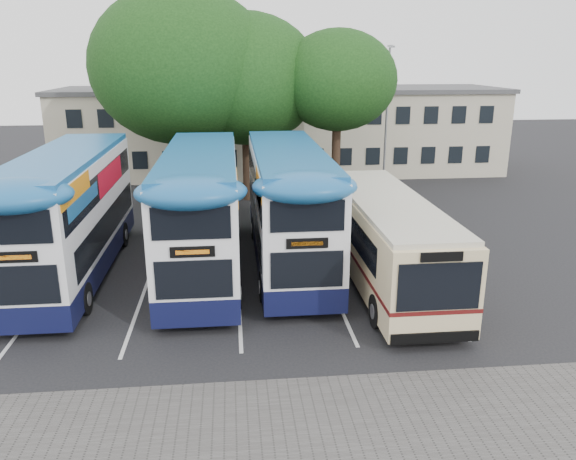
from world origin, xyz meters
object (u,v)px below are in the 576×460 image
(tree_right, at_px, (338,81))
(bus_single, at_px, (386,234))
(tree_mid, at_px, (245,79))
(bus_dd_right, at_px, (288,201))
(bus_dd_mid, at_px, (202,206))
(tree_left, at_px, (182,67))
(lamp_post, at_px, (387,111))
(bus_dd_left, at_px, (69,209))

(tree_right, relative_size, bus_single, 0.89)
(tree_mid, bearing_deg, bus_dd_right, -83.11)
(tree_mid, height_order, bus_dd_mid, tree_mid)
(tree_left, relative_size, bus_single, 1.09)
(tree_right, bearing_deg, bus_single, -91.18)
(tree_right, distance_m, bus_dd_mid, 13.12)
(tree_mid, relative_size, bus_single, 0.98)
(lamp_post, distance_m, bus_single, 16.19)
(lamp_post, xyz_separation_m, bus_single, (-4.09, -15.33, -3.20))
(lamp_post, relative_size, tree_right, 0.91)
(tree_left, xyz_separation_m, bus_dd_mid, (1.34, -11.28, -5.15))
(bus_dd_right, bearing_deg, bus_dd_mid, -172.54)
(bus_dd_left, bearing_deg, tree_right, 38.81)
(bus_dd_left, bearing_deg, lamp_post, 39.54)
(bus_dd_mid, relative_size, bus_dd_right, 1.01)
(bus_dd_mid, xyz_separation_m, bus_dd_right, (3.51, 0.46, -0.02))
(tree_mid, distance_m, bus_dd_left, 14.41)
(lamp_post, relative_size, bus_dd_mid, 0.77)
(tree_mid, height_order, bus_dd_left, tree_mid)
(tree_mid, relative_size, bus_dd_left, 0.93)
(bus_dd_mid, bearing_deg, bus_single, -15.12)
(bus_dd_left, distance_m, bus_dd_right, 8.63)
(bus_dd_left, distance_m, bus_single, 12.30)
(tree_left, relative_size, bus_dd_right, 1.05)
(bus_dd_right, bearing_deg, bus_single, -33.87)
(bus_dd_right, bearing_deg, tree_mid, 96.89)
(bus_dd_mid, height_order, bus_dd_right, bus_dd_mid)
(lamp_post, bearing_deg, bus_dd_left, -140.46)
(tree_mid, xyz_separation_m, bus_dd_right, (1.36, -11.23, -4.46))
(bus_dd_right, bearing_deg, tree_left, 114.13)
(tree_right, relative_size, bus_dd_right, 0.85)
(bus_dd_mid, bearing_deg, bus_dd_left, 179.41)
(bus_single, bearing_deg, tree_left, 122.38)
(lamp_post, relative_size, bus_dd_right, 0.78)
(tree_right, relative_size, bus_dd_mid, 0.85)
(tree_right, xyz_separation_m, bus_dd_right, (-3.75, -9.54, -4.42))
(lamp_post, distance_m, bus_dd_right, 15.23)
(tree_mid, distance_m, bus_dd_mid, 12.69)
(bus_dd_right, distance_m, bus_single, 4.29)
(bus_dd_mid, relative_size, bus_single, 1.05)
(bus_dd_mid, bearing_deg, tree_left, 96.78)
(bus_dd_right, bearing_deg, lamp_post, 59.65)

